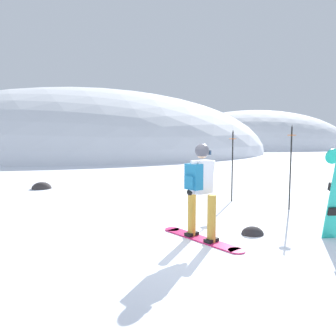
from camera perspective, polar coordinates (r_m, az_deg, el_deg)
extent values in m
plane|color=white|center=(5.52, 3.21, -13.86)|extent=(300.00, 300.00, 0.00)
ellipsoid|color=white|center=(39.30, -14.33, 2.75)|extent=(41.16, 37.05, 14.10)
ellipsoid|color=white|center=(54.88, 14.77, 3.50)|extent=(29.62, 26.65, 12.07)
cube|color=#D11E5B|center=(5.91, 5.89, -12.42)|extent=(1.09, 1.46, 0.02)
cylinder|color=#D11E5B|center=(6.45, 0.75, -10.85)|extent=(0.28, 0.28, 0.02)
cylinder|color=#D11E5B|center=(5.44, 12.06, -14.15)|extent=(0.28, 0.28, 0.02)
cube|color=black|center=(6.06, 4.21, -11.54)|extent=(0.29, 0.26, 0.06)
cube|color=black|center=(5.75, 7.67, -12.54)|extent=(0.29, 0.26, 0.06)
cylinder|color=#BC8E33|center=(5.96, 4.23, -8.04)|extent=(0.15, 0.15, 0.82)
cylinder|color=#BC8E33|center=(5.64, 7.72, -8.86)|extent=(0.15, 0.15, 0.82)
cube|color=silver|center=(5.67, 6.00, -1.56)|extent=(0.42, 0.38, 0.58)
cylinder|color=silver|center=(5.50, 4.36, -1.76)|extent=(0.18, 0.20, 0.57)
cylinder|color=silver|center=(5.84, 7.55, -1.37)|extent=(0.18, 0.20, 0.57)
sphere|color=black|center=(5.56, 3.90, -4.30)|extent=(0.11, 0.11, 0.11)
sphere|color=black|center=(5.91, 7.36, -3.73)|extent=(0.11, 0.11, 0.11)
cube|color=teal|center=(5.52, 4.58, -1.53)|extent=(0.30, 0.33, 0.44)
cube|color=teal|center=(5.46, 3.83, -2.45)|extent=(0.16, 0.20, 0.20)
sphere|color=beige|center=(5.63, 6.04, 2.73)|extent=(0.21, 0.21, 0.21)
sphere|color=#4C4C56|center=(5.63, 6.05, 3.04)|extent=(0.25, 0.25, 0.25)
cube|color=navy|center=(5.73, 6.94, 2.77)|extent=(0.12, 0.16, 0.08)
cube|color=#23B7A3|center=(6.38, 27.64, -4.91)|extent=(0.28, 0.33, 1.49)
cylinder|color=#23B7A3|center=(6.42, 27.16, 1.87)|extent=(0.28, 0.08, 0.28)
cube|color=black|center=(6.37, 27.58, -2.92)|extent=(0.25, 0.10, 0.15)
cube|color=black|center=(6.45, 27.40, -6.80)|extent=(0.25, 0.10, 0.15)
cylinder|color=black|center=(9.27, 11.31, 0.16)|extent=(0.04, 0.04, 1.95)
cylinder|color=orange|center=(9.23, 11.41, 5.10)|extent=(0.20, 0.20, 0.02)
cone|color=black|center=(9.23, 11.44, 6.46)|extent=(0.04, 0.04, 0.08)
cylinder|color=black|center=(8.59, 20.86, -0.20)|extent=(0.04, 0.04, 2.05)
cylinder|color=orange|center=(8.55, 21.06, 5.45)|extent=(0.20, 0.20, 0.02)
cone|color=black|center=(8.55, 21.11, 6.92)|extent=(0.04, 0.04, 0.08)
ellipsoid|color=#383333|center=(12.23, -21.47, -3.43)|extent=(0.67, 0.57, 0.47)
ellipsoid|color=#282628|center=(6.40, 14.73, -11.29)|extent=(0.42, 0.36, 0.30)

